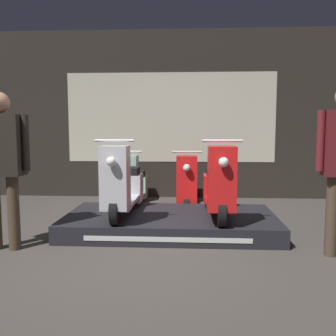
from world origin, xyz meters
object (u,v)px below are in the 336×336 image
at_px(scooter_backrow_0, 133,185).
at_px(scooter_backrow_1, 187,186).
at_px(scooter_display_left, 123,186).
at_px(scooter_display_right, 218,186).
at_px(person_left_browsing, 2,156).

height_order(scooter_backrow_0, scooter_backrow_1, same).
height_order(scooter_display_left, scooter_display_right, same).
height_order(scooter_display_right, person_left_browsing, person_left_browsing).
bearing_deg(scooter_display_left, scooter_display_right, 0.00).
bearing_deg(scooter_display_right, scooter_backrow_0, 132.39).
xyz_separation_m(scooter_backrow_0, person_left_browsing, (-1.09, -2.25, 0.67)).
distance_m(scooter_display_left, scooter_display_right, 1.23).
height_order(scooter_display_right, scooter_backrow_0, scooter_display_right).
relative_size(scooter_display_right, scooter_backrow_0, 1.00).
xyz_separation_m(scooter_backrow_0, scooter_backrow_1, (0.92, 0.00, 0.00)).
height_order(scooter_backrow_1, person_left_browsing, person_left_browsing).
distance_m(scooter_display_left, person_left_browsing, 1.50).
bearing_deg(person_left_browsing, scooter_display_right, 17.92).
xyz_separation_m(scooter_display_left, scooter_display_right, (1.23, 0.00, 0.00)).
bearing_deg(scooter_backrow_1, scooter_display_right, -74.26).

